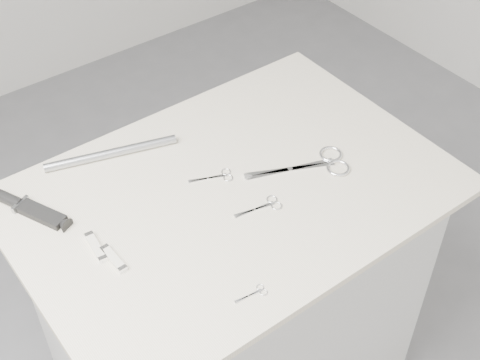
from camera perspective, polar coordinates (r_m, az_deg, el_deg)
plinth at (r=1.91m, az=-0.59°, el=-10.94°), size 0.90×0.60×0.90m
display_board at (r=1.55m, az=-0.71°, el=-1.03°), size 1.00×0.70×0.02m
large_shears at (r=1.62m, az=6.73°, el=1.36°), size 0.25×0.15×0.01m
embroidery_scissors_a at (r=1.51m, az=2.17°, el=-2.22°), size 0.11×0.05×0.00m
embroidery_scissors_b at (r=1.58m, az=-1.89°, el=0.30°), size 0.10×0.06×0.00m
tiny_scissors at (r=1.35m, az=1.26°, el=-9.64°), size 0.07×0.03×0.00m
sheathed_knife at (r=1.57m, az=-17.78°, el=-2.24°), size 0.11×0.19×0.02m
pocket_knife_a at (r=1.45m, az=-12.20°, el=-5.61°), size 0.03×0.09×0.01m
pocket_knife_b at (r=1.42m, az=-10.75°, el=-6.61°), size 0.02×0.08×0.01m
metal_rail at (r=1.65m, az=-10.93°, el=2.27°), size 0.32×0.12×0.02m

